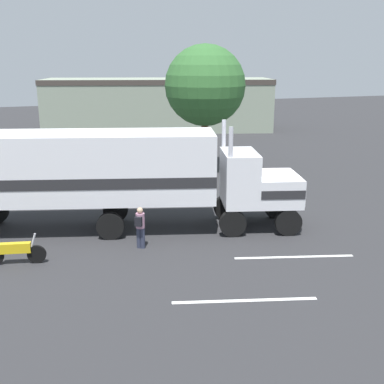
{
  "coord_description": "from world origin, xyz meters",
  "views": [
    {
      "loc": [
        -9.71,
        -17.45,
        7.02
      ],
      "look_at": [
        -3.41,
        0.7,
        1.6
      ],
      "focal_mm": 44.3,
      "sensor_mm": 36.0,
      "label": 1
    }
  ],
  "objects_px": {
    "person_bystander": "(140,226)",
    "tree_left": "(205,86)",
    "motorcycle": "(15,251)",
    "parked_car": "(59,159)",
    "semi_truck": "(114,172)"
  },
  "relations": [
    {
      "from": "person_bystander",
      "to": "parked_car",
      "type": "bearing_deg",
      "value": 97.85
    },
    {
      "from": "parked_car",
      "to": "tree_left",
      "type": "xyz_separation_m",
      "value": [
        8.88,
        -2.86,
        4.6
      ]
    },
    {
      "from": "semi_truck",
      "to": "motorcycle",
      "type": "xyz_separation_m",
      "value": [
        -3.99,
        -2.37,
        -2.04
      ]
    },
    {
      "from": "motorcycle",
      "to": "tree_left",
      "type": "xyz_separation_m",
      "value": [
        11.42,
        11.41,
        4.92
      ]
    },
    {
      "from": "parked_car",
      "to": "motorcycle",
      "type": "xyz_separation_m",
      "value": [
        -2.54,
        -14.27,
        -0.33
      ]
    },
    {
      "from": "person_bystander",
      "to": "motorcycle",
      "type": "xyz_separation_m",
      "value": [
        -4.5,
        0.01,
        -0.41
      ]
    },
    {
      "from": "semi_truck",
      "to": "person_bystander",
      "type": "relative_size",
      "value": 8.77
    },
    {
      "from": "semi_truck",
      "to": "parked_car",
      "type": "xyz_separation_m",
      "value": [
        -1.45,
        11.9,
        -1.72
      ]
    },
    {
      "from": "parked_car",
      "to": "tree_left",
      "type": "bearing_deg",
      "value": -17.82
    },
    {
      "from": "person_bystander",
      "to": "parked_car",
      "type": "height_order",
      "value": "person_bystander"
    },
    {
      "from": "parked_car",
      "to": "motorcycle",
      "type": "distance_m",
      "value": 14.49
    },
    {
      "from": "tree_left",
      "to": "person_bystander",
      "type": "bearing_deg",
      "value": -121.19
    },
    {
      "from": "parked_car",
      "to": "motorcycle",
      "type": "bearing_deg",
      "value": -100.08
    },
    {
      "from": "person_bystander",
      "to": "tree_left",
      "type": "relative_size",
      "value": 0.21
    },
    {
      "from": "parked_car",
      "to": "tree_left",
      "type": "relative_size",
      "value": 0.56
    }
  ]
}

